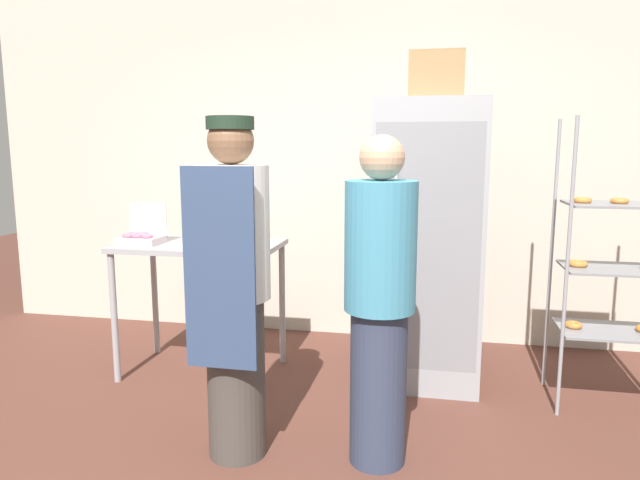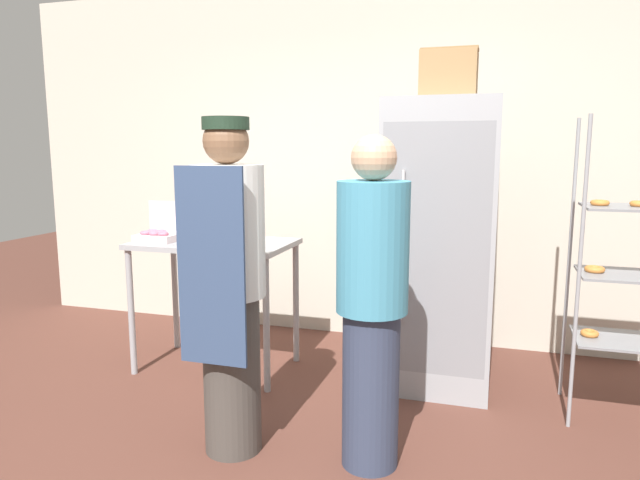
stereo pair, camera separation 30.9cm
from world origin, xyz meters
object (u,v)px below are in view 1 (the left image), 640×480
Objects in this scene: cardboard_storage_box at (436,76)px; person_customer at (380,301)px; person_baker at (234,286)px; refrigerator at (427,243)px; blender_pitcher at (220,227)px; baking_rack at (614,267)px; donut_box at (141,237)px.

person_customer is (-0.23, -1.10, -1.18)m from cardboard_storage_box.
cardboard_storage_box is at bearing 50.99° from person_baker.
cardboard_storage_box is at bearing -67.59° from refrigerator.
baking_rack is at bearing 0.47° from blender_pitcher.
baking_rack is at bearing 26.42° from person_baker.
baking_rack reaches higher than person_customer.
donut_box is at bearing -172.12° from cardboard_storage_box.
refrigerator is 6.86× the size of blender_pitcher.
person_customer is at bearing -100.32° from refrigerator.
person_baker is at bearing -42.57° from donut_box.
blender_pitcher is at bearing 8.70° from donut_box.
person_customer is (-0.21, -1.16, -0.10)m from refrigerator.
cardboard_storage_box reaches higher than person_baker.
refrigerator is at bearing 53.07° from person_baker.
baking_rack is 1.07× the size of person_customer.
blender_pitcher reaches higher than donut_box.
blender_pitcher is (-1.37, -0.24, 0.11)m from refrigerator.
person_baker is at bearing -173.99° from person_customer.
donut_box is 2.21m from cardboard_storage_box.
baking_rack is 6.40× the size of blender_pitcher.
person_baker is (0.98, -0.90, -0.08)m from donut_box.
baking_rack is at bearing 35.38° from person_customer.
person_baker is (-0.95, -1.17, -1.12)m from cardboard_storage_box.
person_baker is at bearing -129.01° from cardboard_storage_box.
cardboard_storage_box reaches higher than donut_box.
baking_rack is (1.10, -0.22, -0.07)m from refrigerator.
donut_box is 0.16× the size of person_baker.
cardboard_storage_box reaches higher than refrigerator.
cardboard_storage_box is at bearing 77.93° from person_customer.
cardboard_storage_box is (-1.08, 0.17, 1.15)m from baking_rack.
refrigerator is at bearing 168.51° from baking_rack.
donut_box is 1.34m from person_baker.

